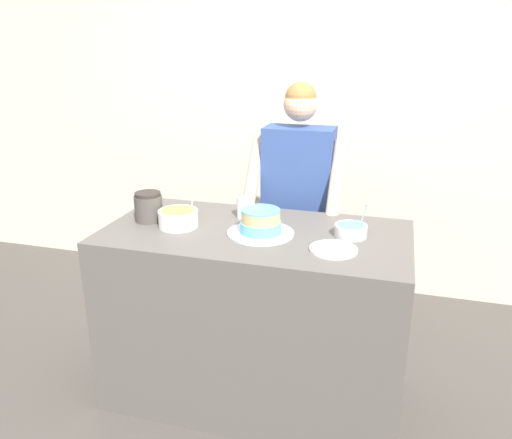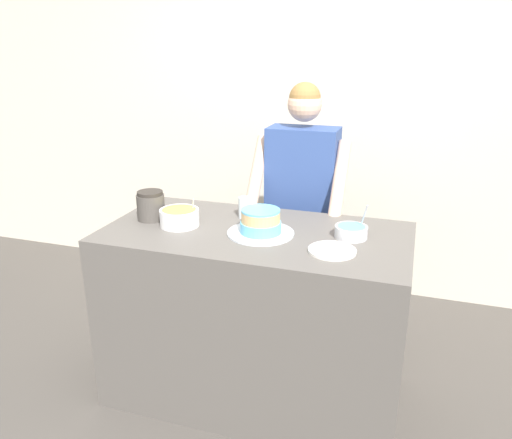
% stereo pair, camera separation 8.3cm
% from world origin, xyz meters
% --- Properties ---
extents(ground_plane, '(14.00, 14.00, 0.00)m').
position_xyz_m(ground_plane, '(0.00, 0.00, 0.00)').
color(ground_plane, '#4C4742').
extents(wall_back, '(10.00, 0.05, 2.60)m').
position_xyz_m(wall_back, '(0.00, 1.84, 1.30)').
color(wall_back, beige).
rests_on(wall_back, ground_plane).
extents(counter, '(1.50, 0.77, 0.94)m').
position_xyz_m(counter, '(0.00, 0.38, 0.47)').
color(counter, '#5B5651').
rests_on(counter, ground_plane).
extents(person_baker, '(0.56, 0.46, 1.62)m').
position_xyz_m(person_baker, '(0.09, 1.00, 0.97)').
color(person_baker, '#2D2D38').
rests_on(person_baker, ground_plane).
extents(cake, '(0.33, 0.33, 0.13)m').
position_xyz_m(cake, '(0.03, 0.35, 1.00)').
color(cake, silver).
rests_on(cake, counter).
extents(frosting_bowl_yellow, '(0.20, 0.20, 0.14)m').
position_xyz_m(frosting_bowl_yellow, '(-0.39, 0.34, 0.99)').
color(frosting_bowl_yellow, white).
rests_on(frosting_bowl_yellow, counter).
extents(frosting_bowl_blue, '(0.16, 0.16, 0.17)m').
position_xyz_m(frosting_bowl_blue, '(0.46, 0.44, 0.98)').
color(frosting_bowl_blue, silver).
rests_on(frosting_bowl_blue, counter).
extents(drinking_glass, '(0.06, 0.06, 0.11)m').
position_xyz_m(drinking_glass, '(-0.12, 0.56, 1.00)').
color(drinking_glass, silver).
rests_on(drinking_glass, counter).
extents(ceramic_plate, '(0.22, 0.22, 0.01)m').
position_xyz_m(ceramic_plate, '(0.40, 0.24, 0.95)').
color(ceramic_plate, white).
rests_on(ceramic_plate, counter).
extents(stoneware_jar, '(0.14, 0.14, 0.15)m').
position_xyz_m(stoneware_jar, '(-0.58, 0.38, 1.02)').
color(stoneware_jar, '#4C4742').
rests_on(stoneware_jar, counter).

